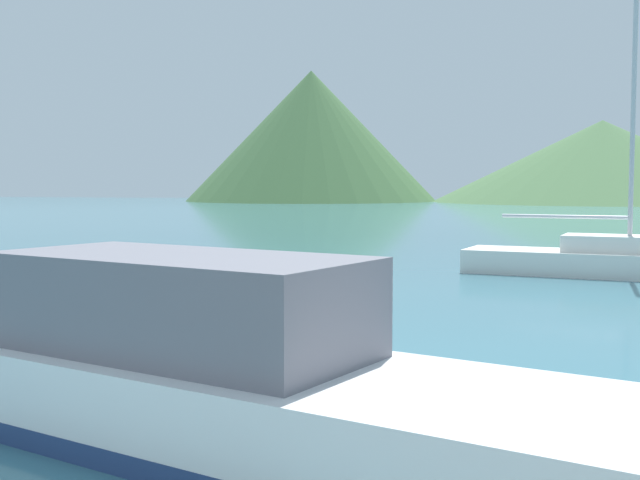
{
  "coord_description": "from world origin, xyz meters",
  "views": [
    {
      "loc": [
        4.9,
        -2.47,
        2.41
      ],
      "look_at": [
        0.7,
        14.0,
        1.2
      ],
      "focal_mm": 45.0,
      "sensor_mm": 36.0,
      "label": 1
    }
  ],
  "objects": [
    {
      "name": "motorboat_near",
      "position": [
        3.11,
        4.0,
        0.55
      ],
      "size": [
        9.45,
        4.91,
        2.34
      ],
      "rotation": [
        0.0,
        0.0,
        -0.32
      ],
      "color": "white",
      "rests_on": "ground_plane"
    },
    {
      "name": "hill_central",
      "position": [
        14.39,
        105.71,
        5.2
      ],
      "size": [
        42.77,
        42.77,
        10.4
      ],
      "color": "#476B42",
      "rests_on": "ground_plane"
    },
    {
      "name": "hill_west",
      "position": [
        -23.42,
        103.76,
        8.83
      ],
      "size": [
        34.04,
        34.04,
        17.66
      ],
      "color": "#3D6038",
      "rests_on": "ground_plane"
    },
    {
      "name": "sailboat_inner",
      "position": [
        7.01,
        19.43,
        0.42
      ],
      "size": [
        7.49,
        3.25,
        7.73
      ],
      "rotation": [
        0.0,
        0.0,
        -0.19
      ],
      "color": "white",
      "rests_on": "ground_plane"
    }
  ]
}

